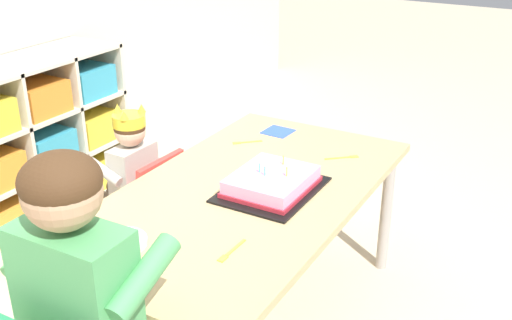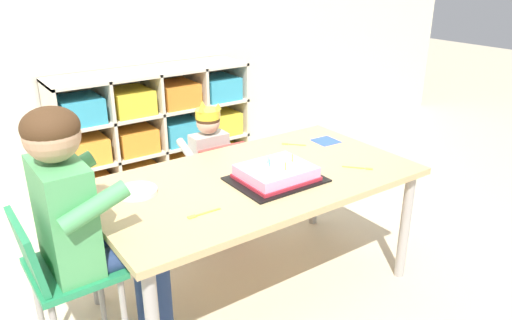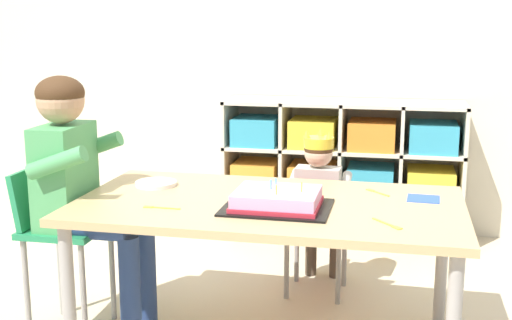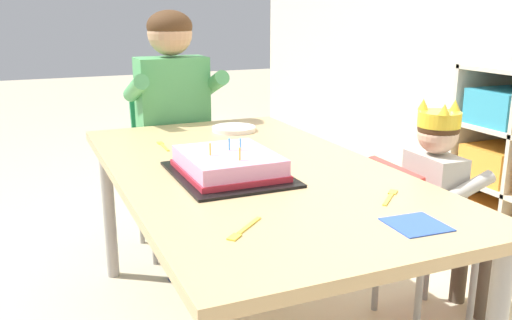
% 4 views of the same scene
% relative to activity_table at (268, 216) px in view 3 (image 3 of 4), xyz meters
% --- Properties ---
extents(classroom_back_wall, '(6.96, 0.10, 2.74)m').
position_rel_activity_table_xyz_m(classroom_back_wall, '(0.00, 1.72, 0.81)').
color(classroom_back_wall, beige).
rests_on(classroom_back_wall, ground).
extents(storage_cubby_shelf, '(1.39, 0.38, 0.83)m').
position_rel_activity_table_xyz_m(storage_cubby_shelf, '(0.15, 1.47, -0.17)').
color(storage_cubby_shelf, beige).
rests_on(storage_cubby_shelf, ground).
extents(activity_table, '(1.48, 0.80, 0.61)m').
position_rel_activity_table_xyz_m(activity_table, '(0.00, 0.00, 0.00)').
color(activity_table, tan).
rests_on(activity_table, ground).
extents(classroom_chair_blue, '(0.31, 0.31, 0.59)m').
position_rel_activity_table_xyz_m(classroom_chair_blue, '(0.11, 0.56, -0.21)').
color(classroom_chair_blue, red).
rests_on(classroom_chair_blue, ground).
extents(child_with_crown, '(0.30, 0.31, 0.80)m').
position_rel_activity_table_xyz_m(child_with_crown, '(0.11, 0.67, -0.07)').
color(child_with_crown, '#B2ADA3').
rests_on(child_with_crown, ground).
extents(classroom_chair_adult_side, '(0.33, 0.35, 0.70)m').
position_rel_activity_table_xyz_m(classroom_chair_adult_side, '(-0.89, -0.02, -0.10)').
color(classroom_chair_adult_side, '#238451').
rests_on(classroom_chair_adult_side, ground).
extents(adult_helper_seated, '(0.44, 0.41, 1.08)m').
position_rel_activity_table_xyz_m(adult_helper_seated, '(-0.78, -0.01, 0.12)').
color(adult_helper_seated, '#4C9E5B').
rests_on(adult_helper_seated, ground).
extents(birthday_cake_on_tray, '(0.39, 0.31, 0.10)m').
position_rel_activity_table_xyz_m(birthday_cake_on_tray, '(0.05, -0.09, 0.09)').
color(birthday_cake_on_tray, black).
rests_on(birthday_cake_on_tray, activity_table).
extents(paper_plate_stack, '(0.17, 0.17, 0.02)m').
position_rel_activity_table_xyz_m(paper_plate_stack, '(-0.51, 0.14, 0.07)').
color(paper_plate_stack, white).
rests_on(paper_plate_stack, activity_table).
extents(paper_napkin_square, '(0.13, 0.13, 0.00)m').
position_rel_activity_table_xyz_m(paper_napkin_square, '(0.58, 0.16, 0.06)').
color(paper_napkin_square, '#3356B7').
rests_on(paper_napkin_square, activity_table).
extents(fork_scattered_mid_table, '(0.11, 0.12, 0.00)m').
position_rel_activity_table_xyz_m(fork_scattered_mid_table, '(0.46, -0.21, 0.06)').
color(fork_scattered_mid_table, yellow).
rests_on(fork_scattered_mid_table, activity_table).
extents(fork_beside_plate_stack, '(0.14, 0.02, 0.00)m').
position_rel_activity_table_xyz_m(fork_beside_plate_stack, '(-0.38, -0.18, 0.06)').
color(fork_beside_plate_stack, yellow).
rests_on(fork_beside_plate_stack, activity_table).
extents(fork_at_table_front_edge, '(0.10, 0.11, 0.00)m').
position_rel_activity_table_xyz_m(fork_at_table_front_edge, '(0.40, 0.23, 0.06)').
color(fork_at_table_front_edge, yellow).
rests_on(fork_at_table_front_edge, activity_table).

